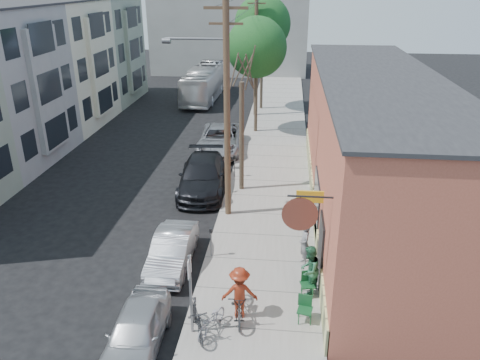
# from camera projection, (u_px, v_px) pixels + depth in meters

# --- Properties ---
(ground) EXTENTS (120.00, 120.00, 0.00)m
(ground) POSITION_uv_depth(u_px,v_px,m) (157.00, 257.00, 19.01)
(ground) COLOR black
(sidewalk) EXTENTS (4.50, 58.00, 0.15)m
(sidewalk) POSITION_uv_depth(u_px,v_px,m) (272.00, 162.00, 28.64)
(sidewalk) COLOR gray
(sidewalk) RESTS_ON ground
(cafe_building) EXTENTS (6.60, 20.20, 6.61)m
(cafe_building) POSITION_uv_depth(u_px,v_px,m) (372.00, 147.00, 21.43)
(cafe_building) COLOR #AF5641
(cafe_building) RESTS_ON ground
(apartment_row) EXTENTS (6.30, 32.00, 9.00)m
(apartment_row) POSITION_uv_depth(u_px,v_px,m) (34.00, 76.00, 31.14)
(apartment_row) COLOR gray
(apartment_row) RESTS_ON ground
(end_cap_building) EXTENTS (18.00, 8.00, 12.00)m
(end_cap_building) POSITION_uv_depth(u_px,v_px,m) (231.00, 20.00, 55.23)
(end_cap_building) COLOR gray
(end_cap_building) RESTS_ON ground
(sign_post) EXTENTS (0.07, 0.45, 2.80)m
(sign_post) POSITION_uv_depth(u_px,v_px,m) (190.00, 287.00, 14.11)
(sign_post) COLOR slate
(sign_post) RESTS_ON sidewalk
(parking_meter_near) EXTENTS (0.14, 0.14, 1.24)m
(parking_meter_near) POSITION_uv_depth(u_px,v_px,m) (211.00, 238.00, 18.51)
(parking_meter_near) COLOR slate
(parking_meter_near) RESTS_ON sidewalk
(parking_meter_far) EXTENTS (0.14, 0.14, 1.24)m
(parking_meter_far) POSITION_uv_depth(u_px,v_px,m) (235.00, 163.00, 26.10)
(parking_meter_far) COLOR slate
(parking_meter_far) RESTS_ON sidewalk
(utility_pole_near) EXTENTS (3.57, 0.28, 10.00)m
(utility_pole_near) POSITION_uv_depth(u_px,v_px,m) (226.00, 105.00, 20.19)
(utility_pole_near) COLOR #503A28
(utility_pole_near) RESTS_ON sidewalk
(utility_pole_far) EXTENTS (1.80, 0.28, 10.00)m
(utility_pole_far) POSITION_uv_depth(u_px,v_px,m) (256.00, 50.00, 36.50)
(utility_pole_far) COLOR #503A28
(utility_pole_far) RESTS_ON sidewalk
(tree_bare) EXTENTS (0.24, 0.24, 5.67)m
(tree_bare) POSITION_uv_depth(u_px,v_px,m) (242.00, 138.00, 23.79)
(tree_bare) COLOR #44392C
(tree_bare) RESTS_ON sidewalk
(tree_leafy_mid) EXTENTS (4.16, 4.16, 8.04)m
(tree_leafy_mid) POSITION_uv_depth(u_px,v_px,m) (257.00, 48.00, 32.06)
(tree_leafy_mid) COLOR #44392C
(tree_leafy_mid) RESTS_ON sidewalk
(tree_leafy_far) EXTENTS (4.55, 4.55, 9.22)m
(tree_leafy_far) POSITION_uv_depth(u_px,v_px,m) (262.00, 24.00, 37.77)
(tree_leafy_far) COLOR #44392C
(tree_leafy_far) RESTS_ON sidewalk
(patio_chair_a) EXTENTS (0.60, 0.60, 0.88)m
(patio_chair_a) POSITION_uv_depth(u_px,v_px,m) (307.00, 284.00, 16.32)
(patio_chair_a) COLOR #134523
(patio_chair_a) RESTS_ON sidewalk
(patio_chair_b) EXTENTS (0.59, 0.59, 0.88)m
(patio_chair_b) POSITION_uv_depth(u_px,v_px,m) (305.00, 310.00, 15.06)
(patio_chair_b) COLOR #134523
(patio_chair_b) RESTS_ON sidewalk
(patron_grey) EXTENTS (0.52, 0.71, 1.79)m
(patron_grey) POSITION_uv_depth(u_px,v_px,m) (305.00, 244.00, 17.94)
(patron_grey) COLOR slate
(patron_grey) RESTS_ON sidewalk
(patron_green) EXTENTS (0.98, 1.09, 1.84)m
(patron_green) POSITION_uv_depth(u_px,v_px,m) (309.00, 270.00, 16.28)
(patron_green) COLOR #276241
(patron_green) RESTS_ON sidewalk
(cyclist) EXTENTS (1.24, 0.79, 1.82)m
(cyclist) POSITION_uv_depth(u_px,v_px,m) (240.00, 293.00, 15.13)
(cyclist) COLOR maroon
(cyclist) RESTS_ON sidewalk
(cyclist_bike) EXTENTS (0.99, 2.20, 1.12)m
(cyclist_bike) POSITION_uv_depth(u_px,v_px,m) (240.00, 301.00, 15.27)
(cyclist_bike) COLOR black
(cyclist_bike) RESTS_ON sidewalk
(parked_bike_a) EXTENTS (1.13, 1.88, 1.09)m
(parked_bike_a) POSITION_uv_depth(u_px,v_px,m) (197.00, 319.00, 14.51)
(parked_bike_a) COLOR black
(parked_bike_a) RESTS_ON sidewalk
(parked_bike_b) EXTENTS (1.10, 1.66, 0.83)m
(parked_bike_b) POSITION_uv_depth(u_px,v_px,m) (212.00, 321.00, 14.63)
(parked_bike_b) COLOR gray
(parked_bike_b) RESTS_ON sidewalk
(car_0) EXTENTS (1.68, 3.94, 1.33)m
(car_0) POSITION_uv_depth(u_px,v_px,m) (136.00, 331.00, 14.05)
(car_0) COLOR #A9ACB1
(car_0) RESTS_ON ground
(car_1) EXTENTS (1.46, 4.06, 1.33)m
(car_1) POSITION_uv_depth(u_px,v_px,m) (172.00, 250.00, 18.23)
(car_1) COLOR #A8AAB0
(car_1) RESTS_ON ground
(car_2) EXTENTS (2.83, 5.92, 1.67)m
(car_2) POSITION_uv_depth(u_px,v_px,m) (202.00, 176.00, 24.75)
(car_2) COLOR black
(car_2) RESTS_ON ground
(car_3) EXTENTS (2.92, 5.92, 1.62)m
(car_3) POSITION_uv_depth(u_px,v_px,m) (220.00, 139.00, 30.49)
(car_3) COLOR #93949A
(car_3) RESTS_ON ground
(bus) EXTENTS (2.72, 10.81, 3.00)m
(bus) POSITION_uv_depth(u_px,v_px,m) (205.00, 83.00, 43.76)
(bus) COLOR silver
(bus) RESTS_ON ground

